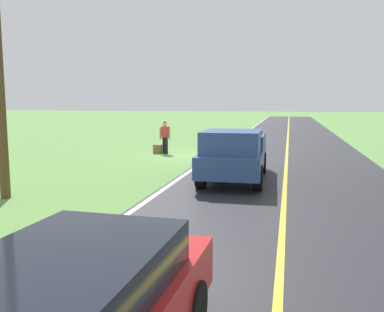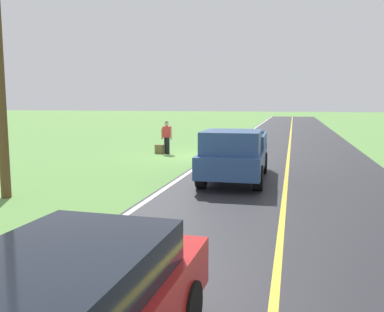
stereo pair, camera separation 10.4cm
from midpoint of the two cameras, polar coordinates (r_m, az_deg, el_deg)
ground_plane at (r=21.17m, az=-0.13°, el=0.03°), size 200.00×200.00×0.00m
road_surface at (r=20.56m, az=13.30°, el=-0.39°), size 7.83×120.00×0.00m
lane_edge_line at (r=20.92m, az=3.02°, el=-0.06°), size 0.16×117.60×0.00m
lane_centre_line at (r=20.56m, az=13.30°, el=-0.39°), size 0.14×117.60×0.00m
hitchhiker_walking at (r=22.01m, az=-3.34°, el=2.86°), size 0.62×0.53×1.75m
suitcase_carried at (r=22.17m, az=-4.41°, el=0.96°), size 0.48×0.24×0.48m
pickup_truck_passing at (r=14.42m, az=6.13°, el=0.34°), size 2.20×5.45×1.82m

